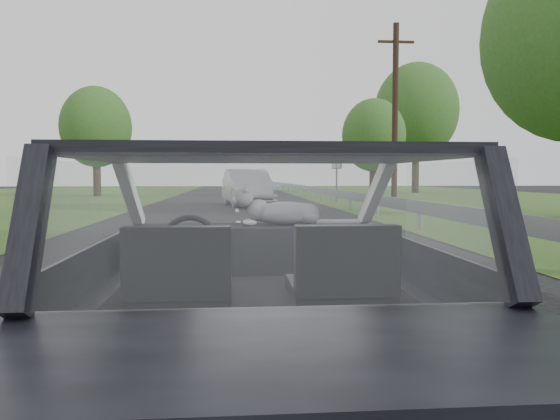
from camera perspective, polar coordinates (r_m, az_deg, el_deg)
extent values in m
plane|color=#303032|center=(3.23, -2.14, -20.64)|extent=(140.00, 140.00, 0.00)
cube|color=#20212A|center=(3.00, -2.18, -7.91)|extent=(1.80, 4.00, 1.45)
cube|color=black|center=(3.60, -2.66, -3.98)|extent=(1.58, 0.45, 0.30)
cube|color=black|center=(2.70, -10.45, -5.93)|extent=(0.50, 0.72, 0.42)
cube|color=black|center=(2.74, 6.54, -5.75)|extent=(0.50, 0.72, 0.42)
torus|color=black|center=(3.31, -9.42, -3.48)|extent=(0.36, 0.36, 0.04)
ellipsoid|color=gray|center=(3.59, 0.53, -0.18)|extent=(0.61, 0.20, 0.27)
cube|color=#94969C|center=(13.70, 14.01, 0.35)|extent=(0.05, 90.00, 0.32)
imported|color=#B8BCC2|center=(24.31, -3.42, 2.37)|extent=(2.61, 5.19, 1.63)
cube|color=#12401E|center=(28.19, 5.94, 3.13)|extent=(0.41, 0.86, 2.24)
cylinder|color=black|center=(23.82, 11.93, 9.58)|extent=(0.28, 0.28, 7.70)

